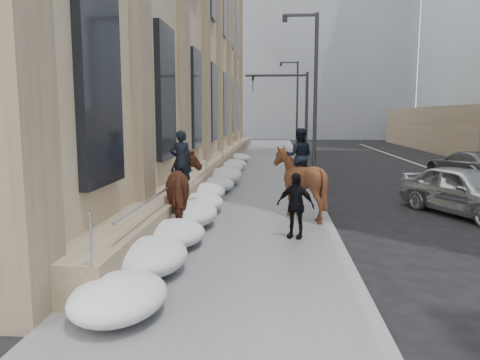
% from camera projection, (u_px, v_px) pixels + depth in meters
% --- Properties ---
extents(ground, '(140.00, 140.00, 0.00)m').
position_uv_depth(ground, '(222.00, 280.00, 9.30)').
color(ground, black).
rests_on(ground, ground).
extents(sidewalk, '(5.00, 80.00, 0.12)m').
position_uv_depth(sidewalk, '(250.00, 194.00, 19.17)').
color(sidewalk, '#5A5A5C').
rests_on(sidewalk, ground).
extents(curb, '(0.24, 80.00, 0.12)m').
position_uv_depth(curb, '(314.00, 195.00, 18.97)').
color(curb, slate).
rests_on(curb, ground).
extents(limestone_building, '(6.10, 44.00, 18.00)m').
position_uv_depth(limestone_building, '(173.00, 21.00, 28.19)').
color(limestone_building, tan).
rests_on(limestone_building, ground).
extents(bg_building_mid, '(30.00, 12.00, 28.00)m').
position_uv_depth(bg_building_mid, '(298.00, 39.00, 66.31)').
color(bg_building_mid, slate).
rests_on(bg_building_mid, ground).
extents(bg_building_far, '(24.00, 12.00, 20.00)m').
position_uv_depth(bg_building_far, '(235.00, 75.00, 79.48)').
color(bg_building_far, gray).
rests_on(bg_building_far, ground).
extents(streetlight_mid, '(1.71, 0.24, 8.00)m').
position_uv_depth(streetlight_mid, '(312.00, 87.00, 22.28)').
color(streetlight_mid, '#2D2D30').
rests_on(streetlight_mid, ground).
extents(streetlight_far, '(1.71, 0.24, 8.00)m').
position_uv_depth(streetlight_far, '(295.00, 100.00, 42.03)').
color(streetlight_far, '#2D2D30').
rests_on(streetlight_far, ground).
extents(traffic_signal, '(4.10, 0.22, 6.00)m').
position_uv_depth(traffic_signal, '(292.00, 103.00, 30.31)').
color(traffic_signal, '#2D2D30').
rests_on(traffic_signal, ground).
extents(snow_bank, '(1.70, 18.10, 0.76)m').
position_uv_depth(snow_bank, '(209.00, 191.00, 17.35)').
color(snow_bank, silver).
rests_on(snow_bank, sidewalk).
extents(mounted_horse_left, '(1.72, 2.71, 2.72)m').
position_uv_depth(mounted_horse_left, '(186.00, 187.00, 13.21)').
color(mounted_horse_left, '#432014').
rests_on(mounted_horse_left, sidewalk).
extents(mounted_horse_right, '(1.93, 2.13, 2.74)m').
position_uv_depth(mounted_horse_right, '(299.00, 179.00, 14.41)').
color(mounted_horse_right, '#432313').
rests_on(mounted_horse_right, sidewalk).
extents(pedestrian, '(1.07, 0.72, 1.69)m').
position_uv_depth(pedestrian, '(295.00, 205.00, 11.99)').
color(pedestrian, black).
rests_on(pedestrian, sidewalk).
extents(car_silver, '(3.72, 5.14, 1.63)m').
position_uv_depth(car_silver, '(466.00, 191.00, 15.22)').
color(car_silver, '#ADB1B5').
rests_on(car_silver, ground).
extents(car_grey, '(3.41, 5.22, 1.41)m').
position_uv_depth(car_grey, '(466.00, 164.00, 24.45)').
color(car_grey, '#56585D').
rests_on(car_grey, ground).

